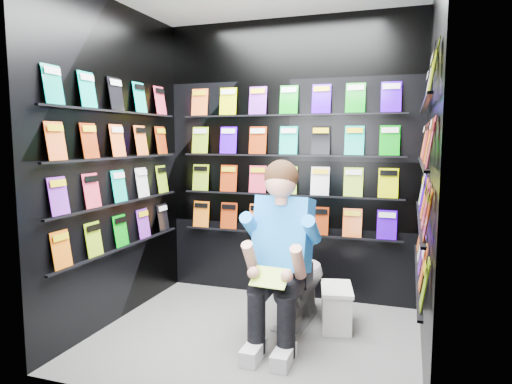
% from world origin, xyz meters
% --- Properties ---
extents(floor, '(2.40, 2.40, 0.00)m').
position_xyz_m(floor, '(0.00, 0.00, 0.00)').
color(floor, '#62625F').
rests_on(floor, ground).
extents(wall_back, '(2.40, 0.04, 2.60)m').
position_xyz_m(wall_back, '(0.00, 1.00, 1.30)').
color(wall_back, black).
rests_on(wall_back, floor).
extents(wall_front, '(2.40, 0.04, 2.60)m').
position_xyz_m(wall_front, '(0.00, -1.00, 1.30)').
color(wall_front, black).
rests_on(wall_front, floor).
extents(wall_left, '(0.04, 2.00, 2.60)m').
position_xyz_m(wall_left, '(-1.20, 0.00, 1.30)').
color(wall_left, black).
rests_on(wall_left, floor).
extents(wall_right, '(0.04, 2.00, 2.60)m').
position_xyz_m(wall_right, '(1.20, 0.00, 1.30)').
color(wall_right, black).
rests_on(wall_right, floor).
extents(comics_back, '(2.10, 0.06, 1.37)m').
position_xyz_m(comics_back, '(0.00, 0.97, 1.31)').
color(comics_back, orange).
rests_on(comics_back, wall_back).
extents(comics_left, '(0.06, 1.70, 1.37)m').
position_xyz_m(comics_left, '(-1.17, 0.00, 1.31)').
color(comics_left, orange).
rests_on(comics_left, wall_left).
extents(comics_right, '(0.06, 1.70, 1.37)m').
position_xyz_m(comics_right, '(1.17, 0.00, 1.31)').
color(comics_right, orange).
rests_on(comics_right, wall_right).
extents(toilet, '(0.47, 0.78, 0.73)m').
position_xyz_m(toilet, '(0.21, 0.43, 0.37)').
color(toilet, white).
rests_on(toilet, floor).
extents(longbox, '(0.30, 0.44, 0.30)m').
position_xyz_m(longbox, '(0.56, 0.39, 0.15)').
color(longbox, white).
rests_on(longbox, floor).
extents(longbox_lid, '(0.32, 0.46, 0.03)m').
position_xyz_m(longbox_lid, '(0.56, 0.39, 0.32)').
color(longbox_lid, white).
rests_on(longbox_lid, longbox).
extents(reader, '(0.61, 0.85, 1.49)m').
position_xyz_m(reader, '(0.21, 0.05, 0.79)').
color(reader, '#0B78EF').
rests_on(reader, toilet).
extents(held_comic, '(0.26, 0.17, 0.11)m').
position_xyz_m(held_comic, '(0.21, -0.30, 0.58)').
color(held_comic, green).
rests_on(held_comic, reader).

